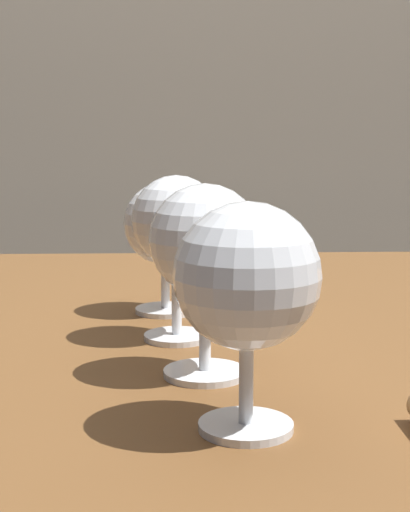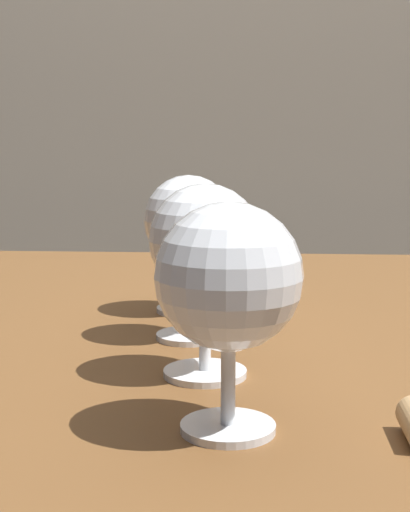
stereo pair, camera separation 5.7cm
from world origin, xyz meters
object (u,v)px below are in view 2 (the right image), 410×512
at_px(wine_glass_chardonnay, 229,281).
at_px(wine_glass_rose, 189,225).
at_px(wine_glass_port, 186,226).
at_px(wine_glass_cabernet, 205,245).

bearing_deg(wine_glass_chardonnay, wine_glass_rose, 101.03).
bearing_deg(wine_glass_port, wine_glass_cabernet, -81.34).
height_order(wine_glass_chardonnay, wine_glass_rose, wine_glass_rose).
height_order(wine_glass_chardonnay, wine_glass_port, wine_glass_chardonnay).
xyz_separation_m(wine_glass_cabernet, wine_glass_port, (-0.03, 0.21, -0.01)).
bearing_deg(wine_glass_chardonnay, wine_glass_cabernet, 100.89).
bearing_deg(wine_glass_cabernet, wine_glass_rose, 101.18).
bearing_deg(wine_glass_rose, wine_glass_port, 96.11).
height_order(wine_glass_cabernet, wine_glass_port, wine_glass_cabernet).
relative_size(wine_glass_chardonnay, wine_glass_cabernet, 0.97).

